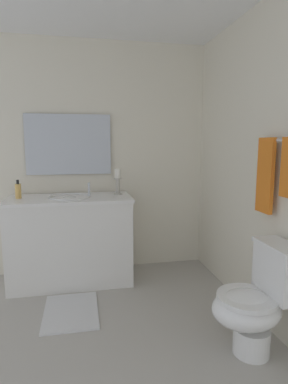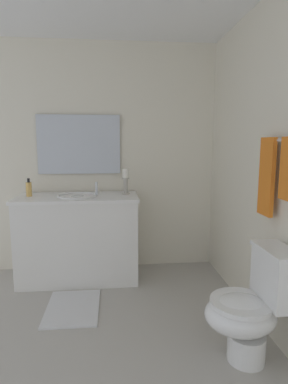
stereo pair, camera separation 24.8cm
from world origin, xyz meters
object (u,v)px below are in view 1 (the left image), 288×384
vanity_cabinet (71,240)px  towel_near_vanity (265,176)px  candle_holder_tall (118,181)px  toilet (256,302)px  sink_basin (70,201)px  mirror (69,145)px  bath_mat (71,311)px  soap_bottle (18,191)px

vanity_cabinet → towel_near_vanity: bearing=52.5°
candle_holder_tall → toilet: size_ratio=0.35×
sink_basin → towel_near_vanity: towel_near_vanity is taller
sink_basin → candle_holder_tall: 0.52m
toilet → towel_near_vanity: (-0.30, 0.20, 0.80)m
vanity_cabinet → mirror: size_ratio=1.39×
toilet → vanity_cabinet: bearing=-138.8°
mirror → bath_mat: mirror is taller
vanity_cabinet → soap_bottle: soap_bottle is taller
soap_bottle → toilet: 2.28m
vanity_cabinet → toilet: 1.85m
vanity_cabinet → sink_basin: 0.39m
sink_basin → bath_mat: size_ratio=0.67×
mirror → towel_near_vanity: mirror is taller
soap_bottle → toilet: soap_bottle is taller
sink_basin → bath_mat: bearing=-0.1°
mirror → vanity_cabinet: bearing=-0.0°
mirror → bath_mat: size_ratio=1.45×
towel_near_vanity → bath_mat: towel_near_vanity is taller
vanity_cabinet → candle_holder_tall: bearing=99.1°
sink_basin → candle_holder_tall: candle_holder_tall is taller
soap_bottle → towel_near_vanity: bearing=59.4°
vanity_cabinet → candle_holder_tall: candle_holder_tall is taller
vanity_cabinet → soap_bottle: size_ratio=6.73×
mirror → soap_bottle: size_ratio=4.84×
soap_bottle → towel_near_vanity: (1.12, 1.90, 0.22)m
sink_basin → mirror: (-0.28, -0.00, 0.55)m
candle_holder_tall → toilet: (1.47, 0.73, -0.64)m
sink_basin → bath_mat: (0.62, -0.00, -0.82)m
sink_basin → towel_near_vanity: bearing=52.4°
vanity_cabinet → sink_basin: bearing=90.0°
vanity_cabinet → bath_mat: 0.76m
candle_holder_tall → soap_bottle: candle_holder_tall is taller
towel_near_vanity → mirror: bearing=-134.0°
mirror → candle_holder_tall: 0.64m
soap_bottle → toilet: size_ratio=0.24×
vanity_cabinet → mirror: mirror is taller
candle_holder_tall → soap_bottle: 0.97m
vanity_cabinet → sink_basin: (0.00, 0.00, 0.39)m
towel_near_vanity → toilet: bearing=-34.4°
towel_near_vanity → bath_mat: (-0.47, -1.42, -1.15)m
mirror → bath_mat: (0.91, -0.00, -1.37)m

